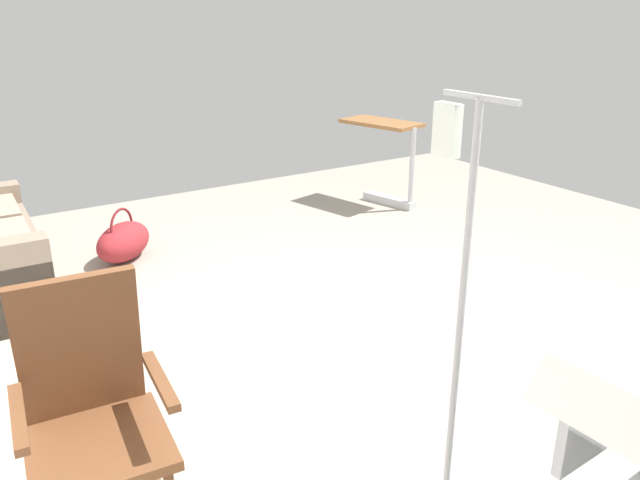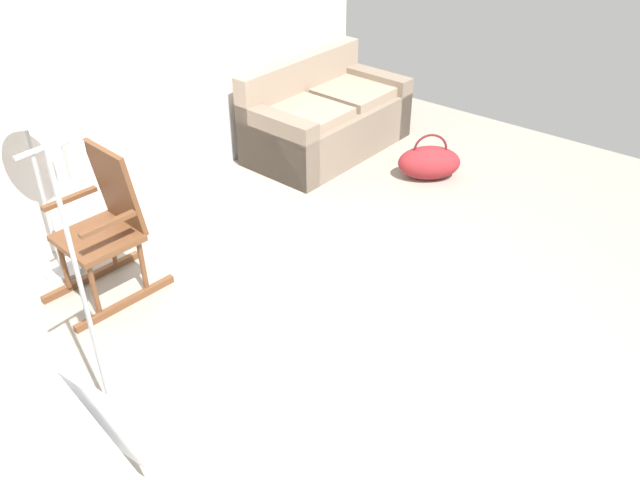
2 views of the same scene
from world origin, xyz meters
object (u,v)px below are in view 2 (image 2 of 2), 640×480
Objects in this scene: couch at (325,119)px; rocking_chair at (106,227)px; floor_lamp at (21,113)px; iv_pole at (109,392)px; duffel_bag at (429,162)px.

rocking_chair is (-2.66, -0.22, 0.20)m from couch.
iv_pole reaches higher than floor_lamp.
iv_pole reaches higher than duffel_bag.
iv_pole is at bearing -113.91° from floor_lamp.
rocking_chair is 1.66× the size of duffel_bag.
iv_pole reaches higher than rocking_chair.
duffel_bag is at bearing -17.77° from rocking_chair.
couch is 1.55× the size of rocking_chair.
floor_lamp is 2.34× the size of duffel_bag.
rocking_chair is at bearing -175.32° from couch.
couch is 3.64m from iv_pole.
duffel_bag is at bearing -84.78° from couch.
couch reaches higher than duffel_bag.
floor_lamp reaches higher than couch.
floor_lamp is at bearing 174.72° from couch.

